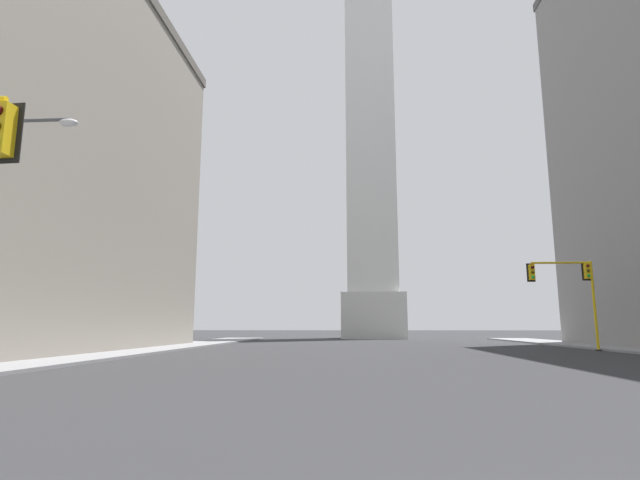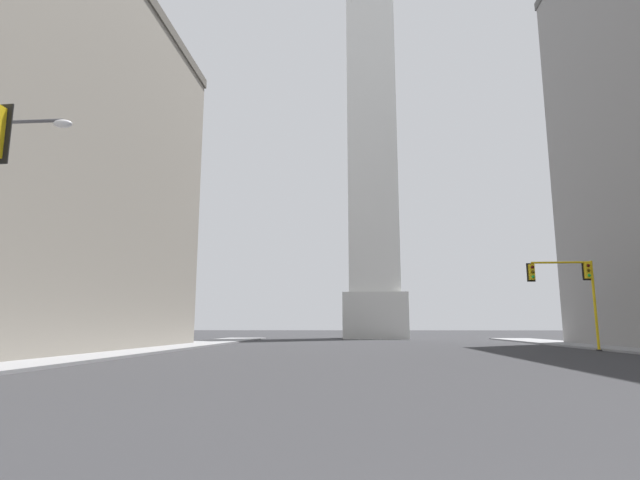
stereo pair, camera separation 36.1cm
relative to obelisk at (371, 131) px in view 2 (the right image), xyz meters
The scene contains 3 objects.
sidewalk_left 55.00m from the obelisk, 111.59° to the right, with size 5.00×80.71×0.15m, color gray.
obelisk is the anchor object (origin of this frame).
traffic_light_mid_right 43.64m from the obelisk, 69.14° to the right, with size 4.59×0.50×6.21m.
Camera 2 is at (-2.17, -2.25, 1.69)m, focal length 28.00 mm.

